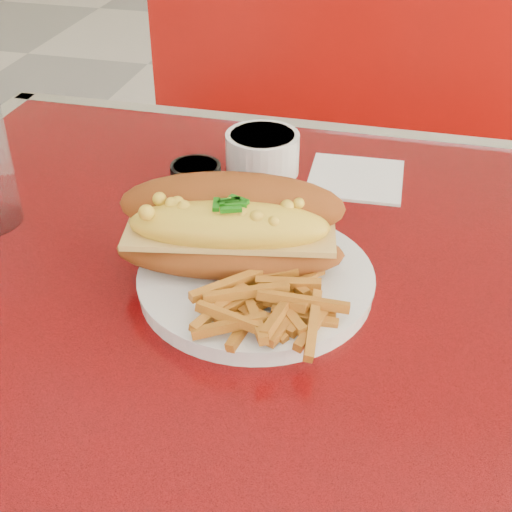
% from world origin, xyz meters
% --- Properties ---
extents(diner_table, '(1.23, 0.83, 0.77)m').
position_xyz_m(diner_table, '(0.00, 0.00, 0.61)').
color(diner_table, red).
rests_on(diner_table, ground).
extents(booth_bench_far, '(1.20, 0.51, 0.90)m').
position_xyz_m(booth_bench_far, '(0.00, 0.81, 0.29)').
color(booth_bench_far, '#9B0F0A').
rests_on(booth_bench_far, ground).
extents(dinner_plate, '(0.26, 0.26, 0.02)m').
position_xyz_m(dinner_plate, '(-0.10, -0.02, 0.78)').
color(dinner_plate, white).
rests_on(dinner_plate, diner_table).
extents(mac_hoagie, '(0.25, 0.15, 0.10)m').
position_xyz_m(mac_hoagie, '(-0.13, -0.01, 0.83)').
color(mac_hoagie, '#8F4517').
rests_on(mac_hoagie, dinner_plate).
extents(fries_pile, '(0.15, 0.14, 0.04)m').
position_xyz_m(fries_pile, '(-0.08, -0.07, 0.80)').
color(fries_pile, orange).
rests_on(fries_pile, dinner_plate).
extents(fork, '(0.07, 0.13, 0.00)m').
position_xyz_m(fork, '(-0.04, -0.00, 0.79)').
color(fork, silver).
rests_on(fork, dinner_plate).
extents(gravy_ramekin, '(0.13, 0.13, 0.05)m').
position_xyz_m(gravy_ramekin, '(-0.15, 0.24, 0.80)').
color(gravy_ramekin, white).
rests_on(gravy_ramekin, diner_table).
extents(sauce_cup_left, '(0.08, 0.08, 0.03)m').
position_xyz_m(sauce_cup_left, '(-0.23, 0.17, 0.79)').
color(sauce_cup_left, black).
rests_on(sauce_cup_left, diner_table).
extents(paper_napkin, '(0.13, 0.13, 0.00)m').
position_xyz_m(paper_napkin, '(-0.03, 0.24, 0.77)').
color(paper_napkin, white).
rests_on(paper_napkin, diner_table).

